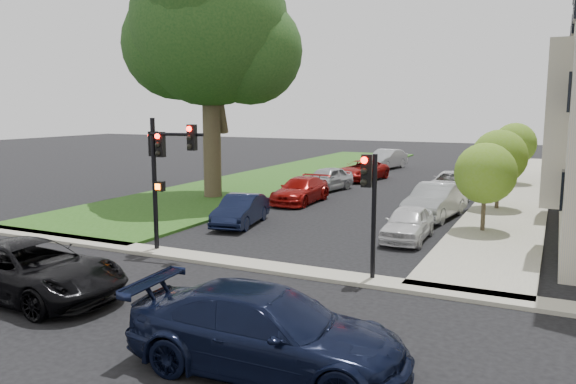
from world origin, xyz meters
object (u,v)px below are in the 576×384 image
at_px(car_cross_far, 267,331).
at_px(car_parked_9, 386,159).
at_px(small_tree_a, 485,173).
at_px(car_parked_1, 435,201).
at_px(car_parked_5, 241,210).
at_px(small_tree_c, 515,144).
at_px(traffic_signal_main, 163,161).
at_px(traffic_signal_secondary, 370,193).
at_px(car_parked_6, 301,190).
at_px(car_parked_4, 486,164).
at_px(car_parked_0, 408,223).
at_px(small_tree_b, 499,157).
at_px(car_parked_7, 327,179).
at_px(car_parked_3, 472,174).
at_px(car_parked_2, 452,184).
at_px(eucalyptus, 209,27).
at_px(car_parked_8, 362,170).
at_px(car_cross_near, 30,270).

distance_m(car_cross_far, car_parked_9, 37.00).
xyz_separation_m(small_tree_a, car_parked_1, (-2.37, 2.26, -1.65)).
bearing_deg(small_tree_a, car_parked_5, -163.02).
bearing_deg(car_cross_far, small_tree_c, -7.85).
distance_m(small_tree_a, car_parked_1, 3.66).
xyz_separation_m(traffic_signal_main, car_cross_far, (7.38, -6.36, -2.43)).
relative_size(traffic_signal_secondary, car_parked_1, 0.78).
bearing_deg(small_tree_c, car_parked_6, -127.81).
xyz_separation_m(traffic_signal_main, car_parked_9, (-0.57, 29.78, -2.44)).
relative_size(car_cross_far, car_parked_4, 1.01).
relative_size(traffic_signal_main, car_parked_0, 1.22).
relative_size(small_tree_a, car_parked_5, 0.92).
bearing_deg(car_parked_0, car_parked_5, -178.32).
bearing_deg(traffic_signal_secondary, small_tree_b, 80.74).
distance_m(small_tree_c, car_parked_6, 15.88).
height_order(car_parked_1, car_parked_7, car_parked_1).
distance_m(car_parked_1, car_parked_9, 20.96).
xyz_separation_m(traffic_signal_secondary, car_parked_3, (-0.18, 22.66, -1.88)).
relative_size(traffic_signal_main, car_parked_1, 0.98).
height_order(car_parked_1, car_parked_6, car_parked_1).
height_order(small_tree_b, car_parked_5, small_tree_b).
height_order(traffic_signal_main, car_cross_far, traffic_signal_main).
xyz_separation_m(car_cross_far, car_parked_3, (-0.16, 28.97, -0.08)).
bearing_deg(car_parked_2, eucalyptus, -151.97).
bearing_deg(car_parked_2, traffic_signal_secondary, -88.15).
height_order(small_tree_a, small_tree_b, small_tree_b).
relative_size(traffic_signal_secondary, car_parked_3, 0.88).
bearing_deg(car_parked_8, car_parked_1, -49.19).
height_order(eucalyptus, car_parked_6, eucalyptus).
bearing_deg(car_parked_7, car_parked_3, 50.39).
bearing_deg(traffic_signal_secondary, car_parked_6, 122.77).
height_order(car_parked_3, car_parked_8, car_parked_3).
height_order(car_cross_near, car_cross_far, car_cross_far).
height_order(traffic_signal_main, car_cross_near, traffic_signal_main).
xyz_separation_m(car_cross_near, car_parked_3, (7.49, 27.98, -0.04)).
bearing_deg(car_parked_2, car_parked_1, -86.60).
bearing_deg(car_parked_4, car_cross_near, -114.24).
distance_m(small_tree_c, car_parked_3, 3.38).
bearing_deg(small_tree_b, traffic_signal_main, -125.18).
bearing_deg(car_parked_2, car_parked_7, -172.20).
height_order(traffic_signal_secondary, car_parked_7, traffic_signal_secondary).
xyz_separation_m(car_parked_6, car_parked_8, (-0.04, 10.33, 0.01)).
relative_size(eucalyptus, small_tree_a, 3.72).
xyz_separation_m(car_parked_0, car_parked_5, (-7.17, -0.42, 0.00)).
distance_m(small_tree_a, car_cross_far, 14.70).
bearing_deg(car_cross_near, car_parked_3, -13.63).
bearing_deg(car_parked_0, small_tree_c, 80.78).
xyz_separation_m(small_tree_c, car_parked_1, (-2.37, -13.60, -1.91)).
bearing_deg(traffic_signal_main, car_parked_9, 91.09).
distance_m(eucalyptus, car_parked_9, 21.36).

